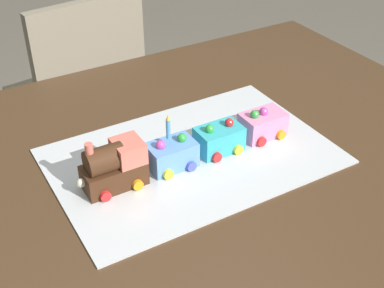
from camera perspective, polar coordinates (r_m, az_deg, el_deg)
dining_table at (r=1.22m, az=-0.22°, el=-4.95°), size 1.40×1.00×0.74m
chair at (r=1.96m, az=-11.95°, el=5.20°), size 0.45×0.45×0.86m
cake_board at (r=1.14m, az=0.00°, el=-1.32°), size 0.60×0.40×0.00m
cake_locomotive at (r=1.04m, az=-8.52°, el=-2.40°), size 0.14×0.08×0.12m
cake_car_hopper_sky_blue at (r=1.09m, az=-2.24°, el=-1.15°), size 0.10×0.08×0.07m
cake_car_gondola_turquoise at (r=1.14m, az=2.97°, el=0.59°), size 0.10×0.08×0.07m
cake_car_tanker_bubblegum at (r=1.20m, az=7.68°, el=2.16°), size 0.10×0.08×0.07m
birthday_candle at (r=1.05m, az=-2.62°, el=1.86°), size 0.01×0.01×0.06m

